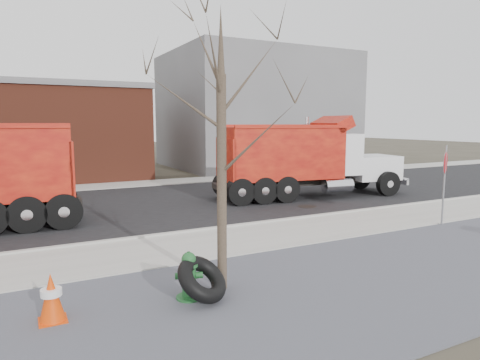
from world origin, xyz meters
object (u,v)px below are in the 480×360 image
fire_hydrant (189,278)px  stop_sign (445,171)px  truck_tire (202,279)px  dump_truck_red_a (303,157)px

fire_hydrant → stop_sign: size_ratio=0.36×
fire_hydrant → truck_tire: bearing=-32.7°
truck_tire → dump_truck_red_a: dump_truck_red_a is taller
fire_hydrant → stop_sign: bearing=29.6°
fire_hydrant → truck_tire: fire_hydrant is taller
fire_hydrant → truck_tire: 0.27m
fire_hydrant → dump_truck_red_a: bearing=63.1°
fire_hydrant → truck_tire: (0.17, -0.21, 0.02)m
fire_hydrant → stop_sign: 9.11m
truck_tire → fire_hydrant: bearing=128.4°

